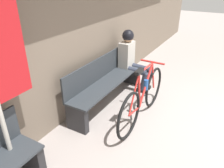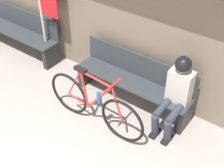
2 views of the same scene
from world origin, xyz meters
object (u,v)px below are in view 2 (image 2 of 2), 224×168
at_px(bicycle, 94,105).
at_px(person_seated, 177,90).
at_px(park_bench_near, 134,81).
at_px(park_bench_far, 18,31).

distance_m(bicycle, person_seated, 1.20).
bearing_deg(person_seated, bicycle, -145.03).
distance_m(park_bench_near, bicycle, 0.81).
xyz_separation_m(bicycle, park_bench_far, (-2.59, 0.79, 0.02)).
relative_size(person_seated, park_bench_far, 0.60).
distance_m(park_bench_near, person_seated, 0.84).
height_order(park_bench_near, park_bench_far, same).
bearing_deg(park_bench_far, bicycle, -16.97).
relative_size(bicycle, person_seated, 1.43).
relative_size(park_bench_near, person_seated, 1.65).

